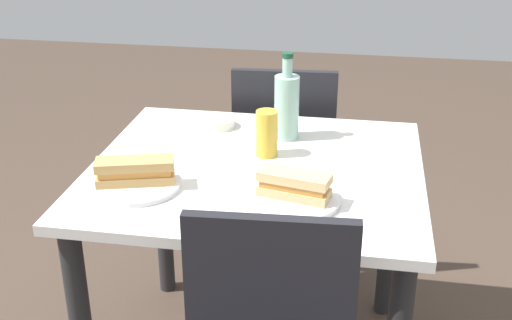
{
  "coord_description": "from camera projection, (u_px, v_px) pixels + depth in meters",
  "views": [
    {
      "loc": [
        0.29,
        -1.7,
        1.54
      ],
      "look_at": [
        0.0,
        0.0,
        0.76
      ],
      "focal_mm": 46.02,
      "sensor_mm": 36.0,
      "label": 1
    }
  ],
  "objects": [
    {
      "name": "knife_far",
      "position": [
        297.0,
        186.0,
        1.75
      ],
      "size": [
        0.17,
        0.07,
        0.01
      ],
      "color": "silver",
      "rests_on": "plate_far"
    },
    {
      "name": "olive_bowl",
      "position": [
        218.0,
        123.0,
        2.18
      ],
      "size": [
        0.11,
        0.11,
        0.03
      ],
      "primitive_type": "cylinder",
      "color": "silver",
      "rests_on": "dining_table"
    },
    {
      "name": "plate_far",
      "position": [
        294.0,
        199.0,
        1.7
      ],
      "size": [
        0.24,
        0.24,
        0.01
      ],
      "primitive_type": "cylinder",
      "color": "white",
      "rests_on": "dining_table"
    },
    {
      "name": "baguette_sandwich_far",
      "position": [
        294.0,
        185.0,
        1.69
      ],
      "size": [
        0.2,
        0.11,
        0.07
      ],
      "color": "#DBB77A",
      "rests_on": "plate_far"
    },
    {
      "name": "beer_glass",
      "position": [
        267.0,
        133.0,
        1.95
      ],
      "size": [
        0.07,
        0.07,
        0.14
      ],
      "primitive_type": "cylinder",
      "color": "gold",
      "rests_on": "dining_table"
    },
    {
      "name": "baguette_sandwich_near",
      "position": [
        135.0,
        171.0,
        1.76
      ],
      "size": [
        0.22,
        0.12,
        0.07
      ],
      "color": "tan",
      "rests_on": "plate_near"
    },
    {
      "name": "water_bottle",
      "position": [
        287.0,
        105.0,
        2.06
      ],
      "size": [
        0.08,
        0.08,
        0.28
      ],
      "color": "#99C6B7",
      "rests_on": "dining_table"
    },
    {
      "name": "knife_near",
      "position": [
        133.0,
        172.0,
        1.83
      ],
      "size": [
        0.18,
        0.01,
        0.01
      ],
      "color": "silver",
      "rests_on": "plate_near"
    },
    {
      "name": "plate_near",
      "position": [
        136.0,
        185.0,
        1.78
      ],
      "size": [
        0.24,
        0.24,
        0.01
      ],
      "primitive_type": "cylinder",
      "color": "white",
      "rests_on": "dining_table"
    },
    {
      "name": "chair_far",
      "position": [
        285.0,
        154.0,
        2.56
      ],
      "size": [
        0.43,
        0.43,
        0.87
      ],
      "color": "black",
      "rests_on": "ground"
    },
    {
      "name": "dining_table",
      "position": [
        256.0,
        203.0,
        1.96
      ],
      "size": [
        0.96,
        0.86,
        0.74
      ],
      "color": "silver",
      "rests_on": "ground"
    }
  ]
}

